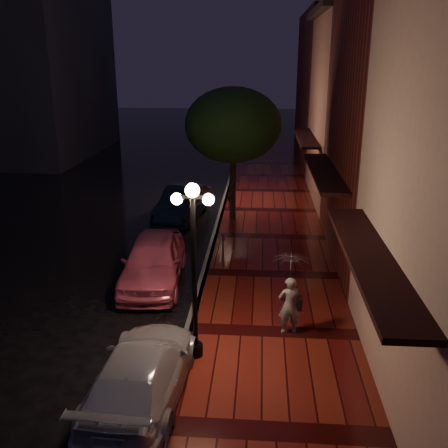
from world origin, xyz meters
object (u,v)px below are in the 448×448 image
at_px(silver_car, 142,373).
at_px(parking_meter, 223,248).
at_px(pink_car, 153,261).
at_px(streetlamp_far, 231,153).
at_px(streetlamp_near, 194,262).
at_px(woman_with_umbrella, 290,282).
at_px(navy_car, 183,203).
at_px(street_tree, 233,127).

relative_size(silver_car, parking_meter, 3.81).
bearing_deg(pink_car, streetlamp_far, 74.77).
distance_m(streetlamp_near, parking_meter, 5.71).
relative_size(pink_car, silver_car, 1.02).
distance_m(silver_car, woman_with_umbrella, 4.39).
relative_size(streetlamp_far, silver_car, 0.95).
distance_m(pink_car, navy_car, 6.97).
bearing_deg(woman_with_umbrella, streetlamp_near, 16.35).
xyz_separation_m(silver_car, woman_with_umbrella, (3.25, 2.79, 0.96)).
height_order(streetlamp_near, streetlamp_far, same).
xyz_separation_m(streetlamp_near, navy_car, (-2.07, 11.29, -1.86)).
distance_m(pink_car, silver_car, 5.96).
relative_size(street_tree, pink_car, 1.25).
xyz_separation_m(navy_car, silver_car, (1.12, -12.84, -0.08)).
bearing_deg(pink_car, woman_with_umbrella, -39.90).
height_order(streetlamp_near, pink_car, streetlamp_near).
relative_size(streetlamp_near, navy_car, 0.96).
relative_size(pink_car, parking_meter, 3.89).
xyz_separation_m(pink_car, woman_with_umbrella, (4.25, -3.09, 0.83)).
xyz_separation_m(navy_car, parking_meter, (2.32, -5.86, 0.13)).
height_order(silver_car, parking_meter, parking_meter).
xyz_separation_m(street_tree, silver_car, (-1.21, -12.54, -3.59)).
relative_size(street_tree, woman_with_umbrella, 2.62).
bearing_deg(streetlamp_far, navy_car, -127.39).
distance_m(navy_car, silver_car, 12.89).
height_order(pink_car, navy_car, pink_car).
bearing_deg(silver_car, streetlamp_far, -91.05).
distance_m(streetlamp_near, pink_car, 5.08).
height_order(streetlamp_near, parking_meter, streetlamp_near).
distance_m(street_tree, silver_car, 13.10).
xyz_separation_m(streetlamp_far, navy_car, (-2.07, -2.71, -1.86)).
xyz_separation_m(pink_car, navy_car, (-0.12, 6.96, -0.05)).
relative_size(streetlamp_near, parking_meter, 3.62).
xyz_separation_m(navy_car, woman_with_umbrella, (4.37, -10.06, 0.87)).
bearing_deg(navy_car, streetlamp_near, -71.66).
bearing_deg(silver_car, streetlamp_near, -119.03).
distance_m(streetlamp_near, streetlamp_far, 14.00).
height_order(streetlamp_near, street_tree, street_tree).
relative_size(streetlamp_near, silver_car, 0.95).
relative_size(street_tree, navy_car, 1.29).
distance_m(streetlamp_near, woman_with_umbrella, 2.79).
bearing_deg(parking_meter, woman_with_umbrella, -69.29).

